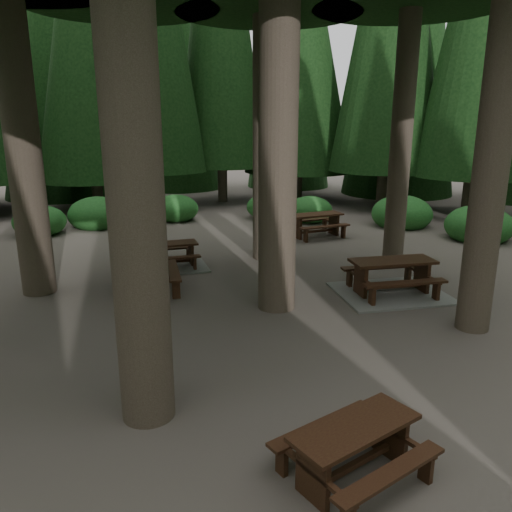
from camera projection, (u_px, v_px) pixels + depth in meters
name	position (u px, v px, depth m)	size (l,w,h in m)	color
ground	(248.00, 315.00, 11.04)	(80.00, 80.00, 0.00)	#524A43
picnic_table_a	(391.00, 282.00, 12.28)	(2.98, 2.62, 0.88)	gray
picnic_table_b	(148.00, 269.00, 12.51)	(1.85, 2.15, 0.83)	black
picnic_table_c	(168.00, 259.00, 14.55)	(2.34, 2.01, 0.73)	gray
picnic_table_d	(316.00, 221.00, 18.38)	(1.97, 1.60, 0.85)	black
picnic_table_e	(354.00, 443.00, 5.90)	(1.89, 1.65, 0.71)	black
shrub_ring	(263.00, 284.00, 11.87)	(23.86, 24.64, 1.49)	#205F23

